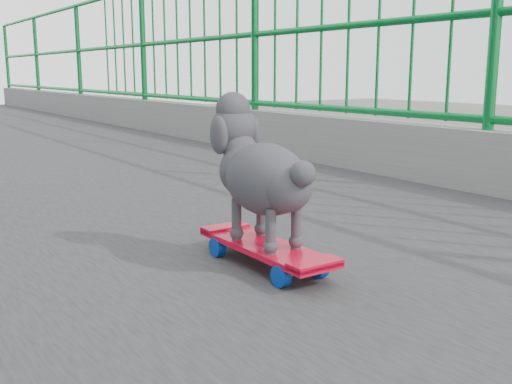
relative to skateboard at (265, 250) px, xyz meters
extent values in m
cylinder|color=#0D7D34|center=(1.57, 8.35, 0.80)|extent=(0.06, 0.06, 1.10)
cube|color=red|center=(0.00, 0.00, 0.01)|extent=(0.15, 0.52, 0.02)
cube|color=#99999E|center=(0.00, -0.17, -0.01)|extent=(0.09, 0.03, 0.02)
cylinder|color=#0838B0|center=(-0.07, -0.17, -0.02)|extent=(0.03, 0.06, 0.06)
sphere|color=yellow|center=(-0.07, -0.17, -0.02)|extent=(0.03, 0.03, 0.03)
cylinder|color=#0838B0|center=(0.07, -0.17, -0.02)|extent=(0.03, 0.06, 0.06)
sphere|color=yellow|center=(0.07, -0.17, -0.02)|extent=(0.03, 0.03, 0.03)
cube|color=#99999E|center=(0.00, 0.17, -0.01)|extent=(0.09, 0.03, 0.02)
cylinder|color=#0838B0|center=(-0.07, 0.17, -0.02)|extent=(0.03, 0.06, 0.06)
sphere|color=yellow|center=(-0.07, 0.17, -0.02)|extent=(0.03, 0.03, 0.03)
cylinder|color=#0838B0|center=(0.07, 0.17, -0.02)|extent=(0.03, 0.06, 0.06)
sphere|color=yellow|center=(0.07, 0.17, -0.02)|extent=(0.03, 0.03, 0.03)
ellipsoid|color=#302D33|center=(0.00, 0.00, 0.21)|extent=(0.20, 0.31, 0.21)
sphere|color=#302D33|center=(0.00, 0.18, 0.35)|extent=(0.14, 0.14, 0.14)
sphere|color=black|center=(0.00, 0.27, 0.33)|extent=(0.02, 0.02, 0.02)
sphere|color=#302D33|center=(0.00, -0.17, 0.25)|extent=(0.07, 0.07, 0.07)
cylinder|color=#302D33|center=(-0.05, 0.09, 0.08)|extent=(0.03, 0.03, 0.13)
cylinder|color=#302D33|center=(0.05, 0.09, 0.08)|extent=(0.03, 0.03, 0.13)
cylinder|color=#302D33|center=(-0.05, -0.09, 0.08)|extent=(0.03, 0.03, 0.13)
cylinder|color=#302D33|center=(0.05, -0.09, 0.08)|extent=(0.03, 0.03, 0.13)
camera|label=1|loc=(-1.00, -1.40, 0.52)|focal=42.00mm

